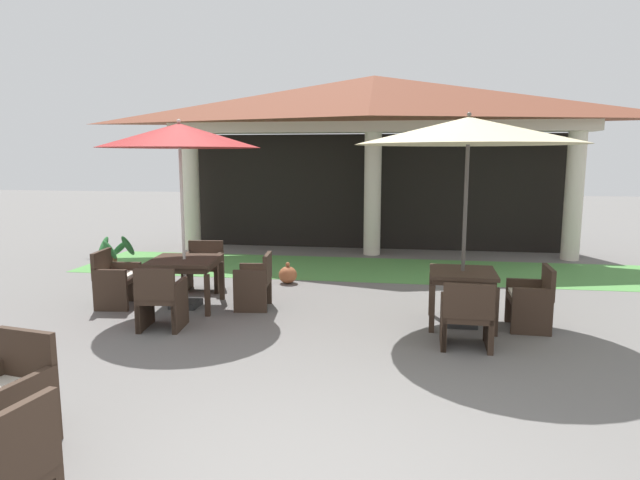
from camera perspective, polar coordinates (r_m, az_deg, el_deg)
The scene contains 15 objects.
background_pavilion at distance 12.71m, azimuth 5.69°, elevation 12.84°, with size 9.98×2.73×4.06m.
lawn_strip at distance 11.11m, azimuth 4.93°, elevation -3.03°, with size 11.78×2.40×0.01m, color #519347.
patio_table_near_foreground at distance 7.57m, azimuth 14.74°, elevation -3.94°, with size 0.90×0.90×0.75m.
patio_umbrella_near_foreground at distance 7.40m, azimuth 15.33°, elevation 10.92°, with size 2.95×2.95×2.84m.
patio_chair_near_foreground_south at distance 6.77m, azimuth 15.14°, elevation -7.75°, with size 0.62×0.58×0.83m.
patio_chair_near_foreground_east at distance 7.74m, azimuth 21.33°, elevation -5.84°, with size 0.53×0.62×0.85m.
patio_chair_mid_left_north at distance 5.03m, azimuth -30.07°, elevation -14.25°, with size 0.67×0.67×0.90m.
patio_table_mid_right at distance 8.45m, azimuth -14.05°, elevation -2.60°, with size 1.08×1.08×0.74m.
patio_umbrella_mid_right at distance 8.30m, azimuth -14.55°, elevation 10.42°, with size 2.36×2.36×2.81m.
patio_chair_mid_right_east at distance 8.26m, azimuth -6.82°, elevation -4.43°, with size 0.55×0.62×0.83m.
patio_chair_mid_right_west at distance 8.87m, azimuth -20.68°, elevation -3.91°, with size 0.58×0.69×0.86m.
patio_chair_mid_right_south at distance 7.51m, azimuth -16.35°, elevation -6.01°, with size 0.60×0.61×0.86m.
patio_chair_mid_right_north at distance 9.51m, azimuth -12.14°, elevation -2.75°, with size 0.67×0.57×0.83m.
potted_palm_left_edge at distance 9.34m, azimuth -20.61°, elevation -3.68°, with size 0.56×0.53×1.09m.
terracotta_urn at distance 9.83m, azimuth -3.40°, elevation -3.66°, with size 0.33×0.33×0.39m.
Camera 1 is at (0.70, -3.19, 2.28)m, focal length 30.47 mm.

